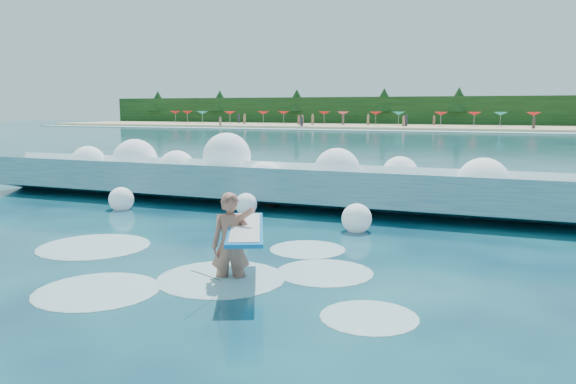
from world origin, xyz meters
name	(u,v)px	position (x,y,z in m)	size (l,w,h in m)	color
ground	(187,257)	(0.00, 0.00, 0.00)	(200.00, 200.00, 0.00)	#071F3B
beach	(469,128)	(0.00, 78.00, 0.20)	(140.00, 20.00, 0.40)	tan
wet_band	(463,132)	(0.00, 67.00, 0.04)	(140.00, 5.00, 0.08)	silver
treeline	(475,112)	(0.00, 88.00, 2.50)	(140.00, 4.00, 5.00)	black
breaking_wave	(252,184)	(-1.73, 6.81, 0.60)	(19.95, 3.04, 1.72)	teal
rock_cluster	(272,187)	(-1.50, 7.94, 0.40)	(7.96, 3.17, 1.25)	black
surfer_with_board	(234,242)	(1.68, -1.06, 0.72)	(1.68, 3.05, 1.95)	#AA624F
wave_spray	(247,169)	(-1.87, 6.75, 1.11)	(15.28, 4.56, 2.37)	white
surf_foam	(187,268)	(0.43, -0.69, 0.00)	(8.90, 6.01, 0.13)	silver
beach_umbrellas	(472,114)	(0.07, 80.03, 2.25)	(110.58, 6.56, 0.50)	red
beachgoers	(533,123)	(8.57, 74.50, 1.08)	(104.16, 13.45, 1.93)	#3F332D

